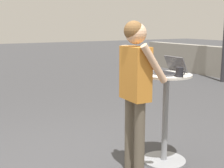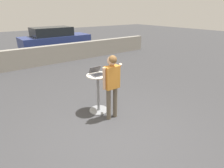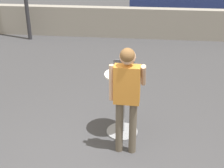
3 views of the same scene
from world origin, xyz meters
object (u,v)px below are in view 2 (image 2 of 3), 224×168
cafe_table (98,92)px  standing_person (112,80)px  coffee_mug (105,71)px  laptop (97,73)px  parked_car_near_street (55,40)px

cafe_table → standing_person: standing_person is taller
coffee_mug → laptop: bearing=171.7°
standing_person → parked_car_near_street: (1.68, 8.57, -0.23)m
cafe_table → laptop: size_ratio=3.23×
coffee_mug → standing_person: (-0.14, -0.48, -0.07)m
standing_person → cafe_table: bearing=100.6°
standing_person → parked_car_near_street: size_ratio=0.37×
coffee_mug → parked_car_near_street: (1.54, 8.10, -0.30)m
cafe_table → coffee_mug: coffee_mug is taller
cafe_table → laptop: (0.00, 0.02, 0.53)m
parked_car_near_street → standing_person: bearing=-101.1°
laptop → coffee_mug: laptop is taller
laptop → parked_car_near_street: bearing=77.6°
cafe_table → parked_car_near_street: bearing=77.7°
coffee_mug → standing_person: standing_person is taller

